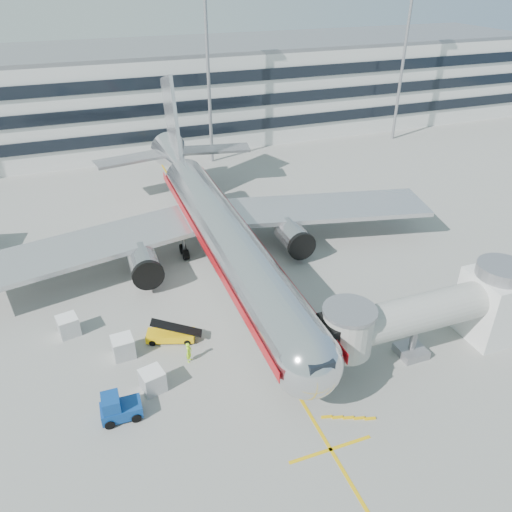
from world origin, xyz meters
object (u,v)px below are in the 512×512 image
object	(u,v)px
cargo_container_front	(153,380)
ramp_worker	(189,352)
cargo_container_right	(68,326)
cargo_container_left	(123,347)
main_jet	(217,226)
belt_loader	(171,335)
baggage_tug	(118,408)

from	to	relation	value
cargo_container_front	ramp_worker	size ratio (longest dim) A/B	1.08
cargo_container_right	cargo_container_front	size ratio (longest dim) A/B	0.99
cargo_container_left	cargo_container_front	distance (m)	4.82
main_jet	cargo_container_left	size ratio (longest dim) A/B	28.43
cargo_container_right	ramp_worker	world-z (taller)	ramp_worker
cargo_container_right	ramp_worker	bearing A→B (deg)	-37.97
belt_loader	cargo_container_right	bearing A→B (deg)	154.17
belt_loader	cargo_container_left	xyz separation A→B (m)	(-3.98, -0.55, 0.32)
cargo_container_left	ramp_worker	xyz separation A→B (m)	(4.84, -2.50, 0.01)
belt_loader	cargo_container_front	size ratio (longest dim) A/B	2.20
belt_loader	ramp_worker	bearing A→B (deg)	-74.26
main_jet	cargo_container_left	bearing A→B (deg)	-134.75
belt_loader	ramp_worker	size ratio (longest dim) A/B	2.38
belt_loader	cargo_container_left	size ratio (longest dim) A/B	2.41
belt_loader	baggage_tug	xyz separation A→B (m)	(-5.16, -7.00, 0.35)
belt_loader	ramp_worker	distance (m)	3.19
cargo_container_right	belt_loader	bearing A→B (deg)	-25.83
cargo_container_left	ramp_worker	size ratio (longest dim) A/B	0.99
cargo_container_left	cargo_container_right	xyz separation A→B (m)	(-4.06, 4.45, -0.02)
cargo_container_left	cargo_container_front	size ratio (longest dim) A/B	0.91
baggage_tug	ramp_worker	size ratio (longest dim) A/B	1.57
baggage_tug	cargo_container_left	bearing A→B (deg)	79.59
baggage_tug	cargo_container_right	xyz separation A→B (m)	(-2.88, 10.89, -0.04)
cargo_container_front	cargo_container_right	bearing A→B (deg)	121.97
main_jet	belt_loader	world-z (taller)	main_jet
cargo_container_left	cargo_container_front	bearing A→B (deg)	-71.14
main_jet	belt_loader	size ratio (longest dim) A/B	11.80
main_jet	cargo_container_front	world-z (taller)	main_jet
baggage_tug	cargo_container_right	size ratio (longest dim) A/B	1.47
main_jet	ramp_worker	xyz separation A→B (m)	(-6.71, -14.15, -3.33)
main_jet	baggage_tug	distance (m)	22.37
main_jet	baggage_tug	xyz separation A→B (m)	(-12.73, -18.09, -3.32)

